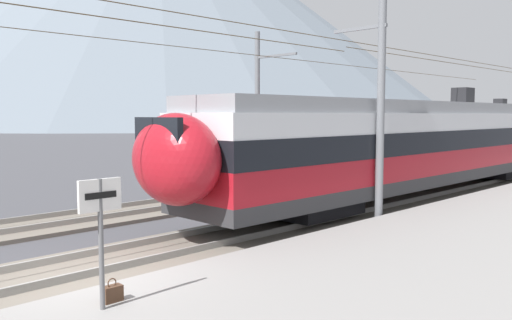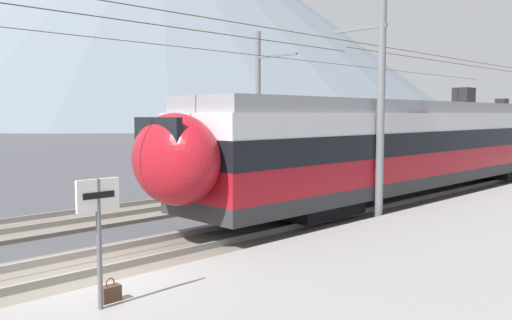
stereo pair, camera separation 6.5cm
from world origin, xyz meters
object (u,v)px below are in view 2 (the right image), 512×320
Objects in this scene: train_far_track at (471,131)px; platform_sign at (98,214)px; handbag_near_sign at (110,293)px; catenary_mast_far_side at (261,104)px; train_near_platform at (417,143)px; catenary_mast_mid at (378,99)px.

platform_sign is (-32.07, -8.10, -0.40)m from train_far_track.
catenary_mast_far_side is at bearing 36.76° from handbag_near_sign.
train_near_platform is 17.59m from train_far_track.
catenary_mast_mid is at bearing 8.43° from platform_sign.
catenary_mast_far_side is at bearing 67.28° from catenary_mast_mid.
train_near_platform and train_far_track have the same top height.
train_near_platform is 7.57m from catenary_mast_far_side.
catenary_mast_mid is (-22.03, -6.62, 1.59)m from train_far_track.
catenary_mast_mid is at bearing -163.28° from train_far_track.
catenary_mast_mid is at bearing -112.72° from catenary_mast_far_side.
handbag_near_sign is (-14.97, -2.80, -1.76)m from train_near_platform.
catenary_mast_mid is (-5.20, -1.50, 1.60)m from train_near_platform.
catenary_mast_far_side is at bearing 173.43° from train_far_track.
catenary_mast_far_side reaches higher than handbag_near_sign.
catenary_mast_far_side reaches higher than train_far_track.
platform_sign is (-13.70, -10.22, -2.02)m from catenary_mast_far_side.
catenary_mast_far_side is 97.45× the size of handbag_near_sign.
handbag_near_sign is at bearing 35.08° from platform_sign.
train_far_track is 15.88× the size of platform_sign.
train_near_platform is at bearing 16.12° from catenary_mast_mid.
train_near_platform is at bearing 10.58° from handbag_near_sign.
handbag_near_sign is (-13.42, -10.03, -3.39)m from catenary_mast_far_side.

